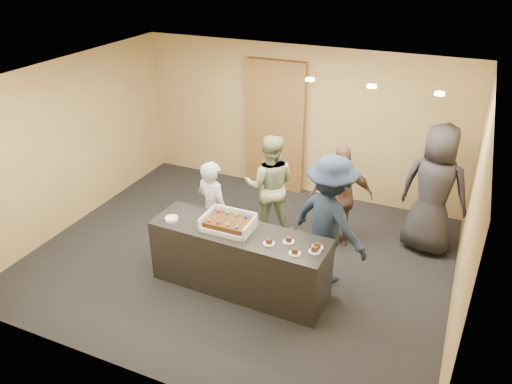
% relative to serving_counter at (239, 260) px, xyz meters
% --- Properties ---
extents(room, '(6.04, 6.00, 2.70)m').
position_rel_serving_counter_xyz_m(room, '(-0.30, 0.66, 0.90)').
color(room, black).
rests_on(room, ground).
extents(serving_counter, '(2.42, 0.78, 0.90)m').
position_rel_serving_counter_xyz_m(serving_counter, '(0.00, 0.00, 0.00)').
color(serving_counter, black).
rests_on(serving_counter, floor).
extents(storage_cabinet, '(1.10, 0.15, 2.43)m').
position_rel_serving_counter_xyz_m(storage_cabinet, '(-0.72, 3.07, 0.76)').
color(storage_cabinet, brown).
rests_on(storage_cabinet, floor).
extents(cake_box, '(0.65, 0.45, 0.19)m').
position_rel_serving_counter_xyz_m(cake_box, '(-0.16, 0.02, 0.49)').
color(cake_box, white).
rests_on(cake_box, serving_counter).
extents(sheet_cake, '(0.56, 0.38, 0.11)m').
position_rel_serving_counter_xyz_m(sheet_cake, '(-0.16, -0.00, 0.55)').
color(sheet_cake, '#361D0C').
rests_on(sheet_cake, cake_box).
extents(plate_stack, '(0.18, 0.18, 0.04)m').
position_rel_serving_counter_xyz_m(plate_stack, '(-0.95, -0.11, 0.47)').
color(plate_stack, white).
rests_on(plate_stack, serving_counter).
extents(slice_a, '(0.15, 0.15, 0.07)m').
position_rel_serving_counter_xyz_m(slice_a, '(0.47, -0.11, 0.47)').
color(slice_a, white).
rests_on(slice_a, serving_counter).
extents(slice_b, '(0.15, 0.15, 0.07)m').
position_rel_serving_counter_xyz_m(slice_b, '(0.68, 0.03, 0.47)').
color(slice_b, white).
rests_on(slice_b, serving_counter).
extents(slice_c, '(0.15, 0.15, 0.07)m').
position_rel_serving_counter_xyz_m(slice_c, '(0.84, -0.19, 0.47)').
color(slice_c, white).
rests_on(slice_c, serving_counter).
extents(slice_d, '(0.15, 0.15, 0.07)m').
position_rel_serving_counter_xyz_m(slice_d, '(1.05, 0.04, 0.47)').
color(slice_d, white).
rests_on(slice_d, serving_counter).
extents(slice_e, '(0.15, 0.15, 0.07)m').
position_rel_serving_counter_xyz_m(slice_e, '(1.05, -0.05, 0.47)').
color(slice_e, white).
rests_on(slice_e, serving_counter).
extents(person_server_grey, '(0.65, 0.53, 1.55)m').
position_rel_serving_counter_xyz_m(person_server_grey, '(-0.68, 0.55, 0.32)').
color(person_server_grey, '#AAA9AF').
rests_on(person_server_grey, floor).
extents(person_sage_man, '(0.98, 0.86, 1.68)m').
position_rel_serving_counter_xyz_m(person_sage_man, '(-0.18, 1.51, 0.39)').
color(person_sage_man, gray).
rests_on(person_sage_man, floor).
extents(person_navy_man, '(1.38, 1.14, 1.86)m').
position_rel_serving_counter_xyz_m(person_navy_man, '(1.02, 0.68, 0.48)').
color(person_navy_man, '#19263A').
rests_on(person_navy_man, floor).
extents(person_brown_extra, '(1.05, 0.75, 1.65)m').
position_rel_serving_counter_xyz_m(person_brown_extra, '(0.93, 1.61, 0.37)').
color(person_brown_extra, brown).
rests_on(person_brown_extra, floor).
extents(person_dark_suit, '(1.08, 0.80, 2.01)m').
position_rel_serving_counter_xyz_m(person_dark_suit, '(2.21, 2.04, 0.56)').
color(person_dark_suit, '#242328').
rests_on(person_dark_suit, floor).
extents(ceiling_spotlights, '(1.72, 0.12, 0.03)m').
position_rel_serving_counter_xyz_m(ceiling_spotlights, '(1.30, 1.16, 2.22)').
color(ceiling_spotlights, '#FFEAC6').
rests_on(ceiling_spotlights, ceiling).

